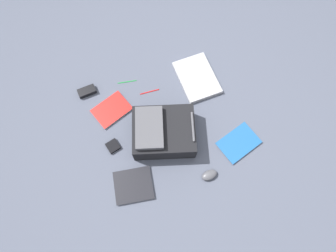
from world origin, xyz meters
TOP-DOWN VIEW (x-y plane):
  - ground_plane at (0.00, 0.00)m, footprint 3.55×3.55m
  - backpack at (0.02, -0.09)m, footprint 0.44×0.49m
  - laptop at (-0.31, 0.31)m, footprint 0.36×0.26m
  - book_comic at (0.25, 0.38)m, footprint 0.25×0.30m
  - book_blue at (0.27, -0.38)m, footprint 0.26×0.28m
  - book_manual at (-0.29, -0.36)m, footprint 0.25×0.29m
  - computer_mouse at (0.39, 0.10)m, footprint 0.07×0.11m
  - power_brick at (-0.49, -0.48)m, footprint 0.07×0.13m
  - pen_black at (-0.47, -0.18)m, footprint 0.03×0.14m
  - pen_blue at (-0.33, -0.06)m, footprint 0.02×0.14m
  - earbud_pouch at (-0.03, -0.43)m, footprint 0.10×0.10m

SIDE VIEW (x-z plane):
  - ground_plane at x=0.00m, z-range 0.00..0.00m
  - pen_black at x=-0.47m, z-range 0.00..0.01m
  - pen_blue at x=-0.33m, z-range 0.00..0.01m
  - book_comic at x=0.25m, z-range 0.00..0.01m
  - book_manual at x=-0.29m, z-range 0.00..0.02m
  - book_blue at x=0.27m, z-range 0.00..0.02m
  - earbud_pouch at x=-0.03m, z-range 0.00..0.02m
  - laptop at x=-0.31m, z-range 0.00..0.03m
  - power_brick at x=-0.49m, z-range 0.00..0.04m
  - computer_mouse at x=0.39m, z-range 0.00..0.04m
  - backpack at x=0.02m, z-range -0.01..0.18m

